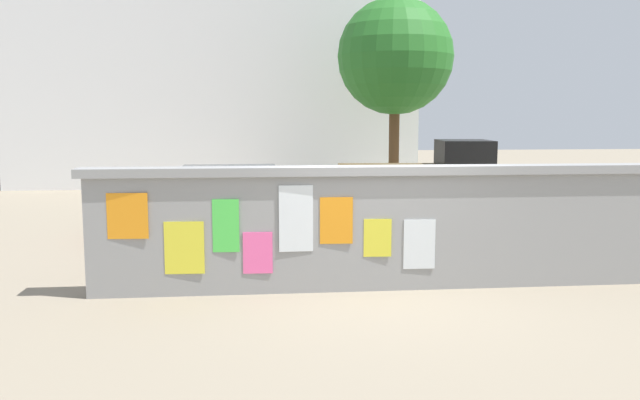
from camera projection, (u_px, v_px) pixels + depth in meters
name	position (u px, v px, depth m)	size (l,w,h in m)	color
ground	(320.00, 209.00, 17.00)	(60.00, 60.00, 0.00)	gray
poster_wall	(378.00, 226.00, 8.99)	(8.08, 0.42, 1.72)	gray
auto_rickshaw_truck	(422.00, 180.00, 15.54)	(3.75, 1.89, 1.85)	black
car_parked	(222.00, 200.00, 13.06)	(3.84, 1.78, 1.40)	black
motorcycle	(399.00, 218.00, 12.40)	(1.89, 0.58, 0.87)	black
bicycle_near	(502.00, 241.00, 10.64)	(1.67, 0.57, 0.95)	black
bicycle_far	(385.00, 245.00, 10.36)	(1.71, 0.44, 0.95)	black
person_walking	(153.00, 212.00, 9.62)	(0.42, 0.42, 1.62)	purple
tree_roadside	(395.00, 57.00, 18.96)	(3.40, 3.40, 5.87)	brown
building_background	(218.00, 69.00, 24.18)	(14.23, 6.03, 8.35)	silver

